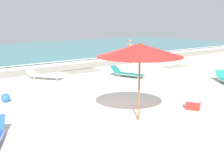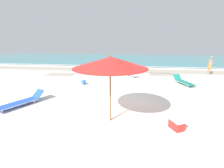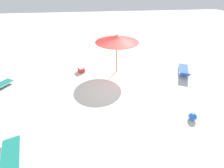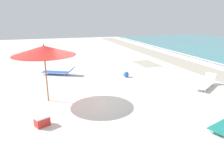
# 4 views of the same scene
# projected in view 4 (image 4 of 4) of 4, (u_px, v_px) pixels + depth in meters

# --- Properties ---
(ground_plane) EXTENTS (60.00, 60.00, 0.16)m
(ground_plane) POSITION_uv_depth(u_px,v_px,m) (86.00, 101.00, 10.34)
(ground_plane) COLOR silver
(beach_umbrella) EXTENTS (2.77, 2.77, 2.62)m
(beach_umbrella) POSITION_uv_depth(u_px,v_px,m) (44.00, 51.00, 9.51)
(beach_umbrella) COLOR olive
(beach_umbrella) RESTS_ON ground_plane
(sun_lounger_beside_umbrella) EXTENTS (1.66, 2.05, 0.62)m
(sun_lounger_beside_umbrella) POSITION_uv_depth(u_px,v_px,m) (205.00, 83.00, 12.05)
(sun_lounger_beside_umbrella) COLOR white
(sun_lounger_beside_umbrella) RESTS_ON ground_plane
(sun_lounger_near_water_left) EXTENTS (1.57, 2.25, 0.55)m
(sun_lounger_near_water_left) POSITION_uv_depth(u_px,v_px,m) (59.00, 72.00, 14.57)
(sun_lounger_near_water_left) COLOR blue
(sun_lounger_near_water_left) RESTS_ON ground_plane
(beach_ball) EXTENTS (0.35, 0.35, 0.35)m
(beach_ball) POSITION_uv_depth(u_px,v_px,m) (126.00, 74.00, 14.07)
(beach_ball) COLOR blue
(beach_ball) RESTS_ON ground_plane
(cooler_box) EXTENTS (0.54, 0.60, 0.37)m
(cooler_box) POSITION_uv_depth(u_px,v_px,m) (42.00, 121.00, 7.82)
(cooler_box) COLOR red
(cooler_box) RESTS_ON ground_plane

